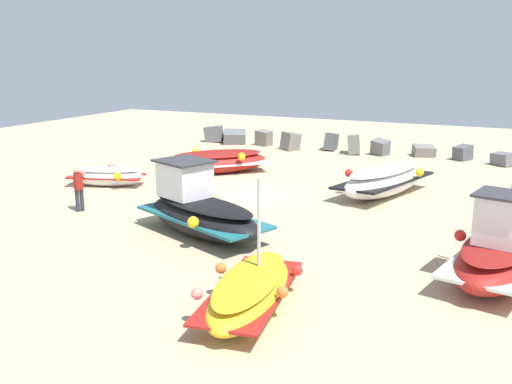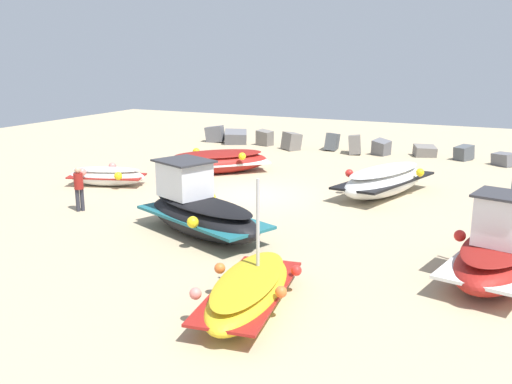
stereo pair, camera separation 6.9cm
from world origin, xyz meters
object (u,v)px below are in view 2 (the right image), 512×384
at_px(person_walking, 79,186).
at_px(fishing_boat_2, 502,253).
at_px(fishing_boat_1, 219,161).
at_px(mooring_buoy_0, 180,192).
at_px(fishing_boat_0, 200,211).
at_px(fishing_boat_4, 384,180).
at_px(fishing_boat_7, 249,291).
at_px(fishing_boat_3, 107,176).

bearing_deg(person_walking, fishing_boat_2, 30.81).
xyz_separation_m(fishing_boat_1, mooring_buoy_0, (1.18, -5.12, -0.19)).
xyz_separation_m(fishing_boat_0, fishing_boat_4, (4.00, 7.31, -0.16)).
height_order(fishing_boat_2, person_walking, fishing_boat_2).
height_order(fishing_boat_7, mooring_buoy_0, fishing_boat_7).
bearing_deg(fishing_boat_3, mooring_buoy_0, 150.87).
distance_m(fishing_boat_1, mooring_buoy_0, 5.26).
relative_size(fishing_boat_1, fishing_boat_7, 1.13).
height_order(fishing_boat_4, person_walking, person_walking).
distance_m(fishing_boat_2, mooring_buoy_0, 11.70).
relative_size(fishing_boat_2, person_walking, 3.10).
relative_size(fishing_boat_0, mooring_buoy_0, 9.34).
xyz_separation_m(person_walking, mooring_buoy_0, (2.43, 2.72, -0.58)).
bearing_deg(fishing_boat_3, fishing_boat_7, 124.75).
relative_size(fishing_boat_3, fishing_boat_7, 0.83).
bearing_deg(mooring_buoy_0, fishing_boat_1, 103.01).
distance_m(person_walking, mooring_buoy_0, 3.69).
bearing_deg(fishing_boat_4, fishing_boat_1, 99.75).
height_order(fishing_boat_0, fishing_boat_7, fishing_boat_7).
bearing_deg(fishing_boat_1, person_walking, 36.91).
relative_size(fishing_boat_1, fishing_boat_4, 0.88).
relative_size(fishing_boat_4, person_walking, 3.36).
relative_size(fishing_boat_0, fishing_boat_4, 0.96).
bearing_deg(person_walking, fishing_boat_0, 27.30).
distance_m(fishing_boat_4, person_walking, 11.50).
distance_m(fishing_boat_2, fishing_boat_3, 15.92).
bearing_deg(mooring_buoy_0, fishing_boat_7, -48.01).
bearing_deg(fishing_boat_3, fishing_boat_2, 147.83).
bearing_deg(person_walking, fishing_boat_3, 148.30).
distance_m(fishing_boat_0, person_walking, 5.21).
bearing_deg(fishing_boat_7, fishing_boat_4, 169.81).
bearing_deg(mooring_buoy_0, fishing_boat_0, -48.62).
bearing_deg(fishing_boat_1, mooring_buoy_0, 58.97).
height_order(fishing_boat_3, fishing_boat_7, fishing_boat_7).
height_order(fishing_boat_3, fishing_boat_4, fishing_boat_4).
bearing_deg(fishing_boat_2, fishing_boat_3, -91.30).
xyz_separation_m(fishing_boat_2, mooring_buoy_0, (-11.30, 2.98, -0.35)).
relative_size(fishing_boat_7, mooring_buoy_0, 7.60).
bearing_deg(fishing_boat_1, fishing_boat_4, 129.22).
distance_m(fishing_boat_0, fishing_boat_3, 7.97).
bearing_deg(person_walking, mooring_buoy_0, 80.11).
bearing_deg(fishing_boat_4, person_walking, 143.35).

